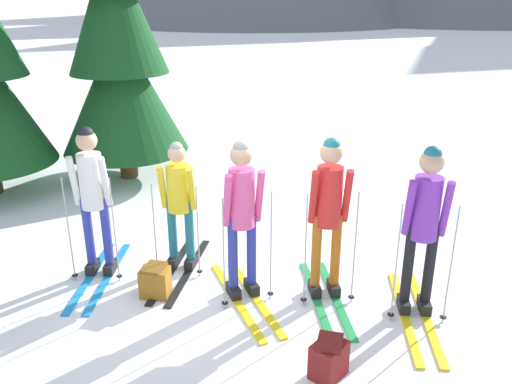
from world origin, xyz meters
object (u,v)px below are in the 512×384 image
pine_tree_mid (117,40)px  backpack_on_snow_beside (155,281)px  skier_in_white (93,195)px  skier_in_yellow (179,203)px  skier_in_red (328,208)px  skier_in_pink (242,213)px  skier_in_purple (424,221)px  backpack_on_snow_front (329,358)px

pine_tree_mid → backpack_on_snow_beside: (2.20, -3.69, -2.29)m
skier_in_white → skier_in_yellow: size_ratio=1.09×
skier_in_red → pine_tree_mid: bearing=141.8°
skier_in_yellow → backpack_on_snow_beside: size_ratio=4.44×
skier_in_white → skier_in_red: skier_in_red is taller
skier_in_pink → skier_in_red: size_ratio=0.99×
skier_in_yellow → skier_in_purple: bearing=-5.8°
skier_in_white → backpack_on_snow_front: bearing=-21.6°
skier_in_yellow → pine_tree_mid: (-2.25, 3.01, 1.59)m
skier_in_white → backpack_on_snow_front: size_ratio=4.70×
backpack_on_snow_beside → pine_tree_mid: bearing=120.8°
skier_in_red → skier_in_purple: (0.99, -0.10, 0.00)m
skier_in_yellow → backpack_on_snow_front: (2.02, -1.54, -0.69)m
backpack_on_snow_front → pine_tree_mid: bearing=133.2°
backpack_on_snow_beside → skier_in_yellow: bearing=85.8°
skier_in_white → skier_in_pink: size_ratio=1.01×
skier_in_pink → backpack_on_snow_beside: skier_in_pink is taller
skier_in_pink → skier_in_red: (0.89, 0.26, 0.04)m
skier_in_yellow → skier_in_red: size_ratio=0.91×
skier_in_yellow → pine_tree_mid: size_ratio=0.31×
skier_in_white → skier_in_red: 2.72m
skier_in_pink → backpack_on_snow_front: size_ratio=4.66×
skier_in_white → pine_tree_mid: pine_tree_mid is taller
skier_in_purple → backpack_on_snow_beside: (-2.84, -0.41, -0.88)m
skier_in_pink → backpack_on_snow_front: (1.10, -1.10, -0.83)m
pine_tree_mid → backpack_on_snow_beside: size_ratio=14.23×
skier_in_white → skier_in_red: size_ratio=1.00×
skier_in_yellow → pine_tree_mid: pine_tree_mid is taller
skier_in_red → skier_in_pink: bearing=-164.0°
skier_in_pink → pine_tree_mid: bearing=132.6°
skier_in_red → skier_in_purple: size_ratio=1.00×
skier_in_purple → backpack_on_snow_front: 1.72m
skier_in_yellow → skier_in_purple: size_ratio=0.91×
skier_in_purple → backpack_on_snow_front: skier_in_purple is taller
backpack_on_snow_front → backpack_on_snow_beside: (-2.07, 0.85, 0.00)m
skier_in_white → skier_in_yellow: bearing=22.6°
skier_in_red → backpack_on_snow_front: (0.21, -1.36, -0.88)m
skier_in_purple → pine_tree_mid: bearing=146.9°
skier_in_white → skier_in_yellow: skier_in_white is taller
pine_tree_mid → backpack_on_snow_beside: pine_tree_mid is taller
skier_in_yellow → skier_in_pink: size_ratio=0.92×
backpack_on_snow_front → skier_in_pink: bearing=135.1°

